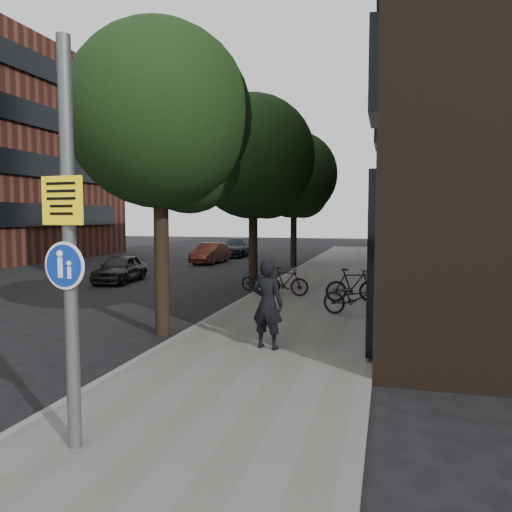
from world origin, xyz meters
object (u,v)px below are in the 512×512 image
(pedestrian, at_px, (267,304))
(parked_bike_facade_near, at_px, (356,298))
(signpost, at_px, (69,245))
(parked_car_near, at_px, (120,268))

(pedestrian, height_order, parked_bike_facade_near, pedestrian)
(signpost, distance_m, parked_bike_facade_near, 9.59)
(pedestrian, distance_m, parked_bike_facade_near, 4.30)
(signpost, height_order, pedestrian, signpost)
(parked_bike_facade_near, height_order, parked_car_near, parked_car_near)
(parked_car_near, bearing_deg, pedestrian, -52.80)
(parked_car_near, bearing_deg, parked_bike_facade_near, -33.92)
(parked_bike_facade_near, xyz_separation_m, parked_car_near, (-10.60, 5.59, -0.02))
(parked_bike_facade_near, bearing_deg, parked_car_near, 78.35)
(pedestrian, relative_size, parked_bike_facade_near, 0.99)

